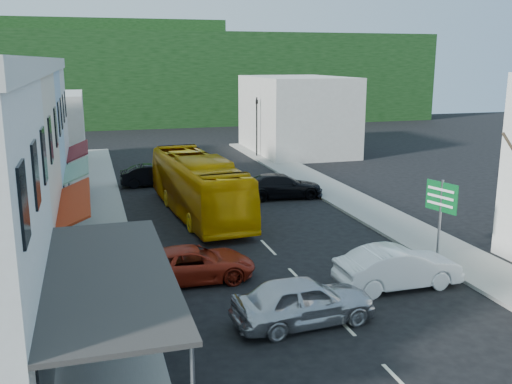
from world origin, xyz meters
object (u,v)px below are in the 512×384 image
at_px(pedestrian_left, 100,242).
at_px(traffic_signal, 257,128).
at_px(car_red, 193,263).
at_px(direction_sign, 440,222).
at_px(car_silver, 303,304).
at_px(car_white, 398,270).
at_px(bus, 198,188).

xyz_separation_m(pedestrian_left, traffic_signal, (14.12, 24.38, 1.65)).
relative_size(car_red, direction_sign, 1.27).
distance_m(car_silver, car_red, 5.55).
bearing_deg(traffic_signal, car_white, 67.60).
bearing_deg(pedestrian_left, bus, -46.05).
height_order(bus, direction_sign, direction_sign).
height_order(bus, pedestrian_left, bus).
distance_m(car_red, direction_sign, 10.56).
height_order(car_silver, pedestrian_left, pedestrian_left).
height_order(car_white, traffic_signal, traffic_signal).
bearing_deg(car_red, pedestrian_left, 52.45).
distance_m(car_white, direction_sign, 3.82).
bearing_deg(direction_sign, bus, 113.07).
distance_m(bus, car_silver, 14.46).
relative_size(direction_sign, traffic_signal, 0.68).
bearing_deg(bus, car_red, -106.58).
xyz_separation_m(car_silver, pedestrian_left, (-6.26, 7.63, 0.30)).
xyz_separation_m(bus, car_red, (-2.06, -9.61, -0.85)).
distance_m(bus, pedestrian_left, 8.77).
xyz_separation_m(car_silver, car_white, (4.59, 1.90, 0.00)).
height_order(pedestrian_left, direction_sign, direction_sign).
bearing_deg(direction_sign, car_red, 159.49).
bearing_deg(pedestrian_left, direction_sign, -111.94).
relative_size(pedestrian_left, traffic_signal, 0.32).
xyz_separation_m(car_silver, car_red, (-2.79, 4.80, 0.00)).
distance_m(bus, traffic_signal, 19.62).
distance_m(car_silver, traffic_signal, 33.02).
bearing_deg(car_red, car_white, -109.77).
bearing_deg(car_white, car_red, 67.96).
height_order(car_red, traffic_signal, traffic_signal).
height_order(car_white, pedestrian_left, pedestrian_left).
bearing_deg(car_white, bus, 22.44).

